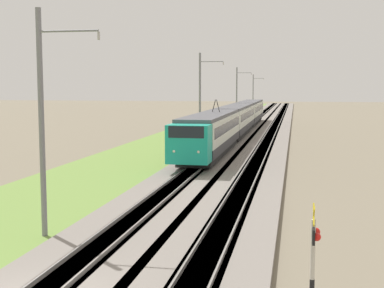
{
  "coord_description": "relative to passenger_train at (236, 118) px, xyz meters",
  "views": [
    {
      "loc": [
        -12.95,
        -6.78,
        6.01
      ],
      "look_at": [
        22.15,
        0.0,
        2.13
      ],
      "focal_mm": 50.0,
      "sensor_mm": 36.0,
      "label": 1
    }
  ],
  "objects": [
    {
      "name": "grass_verge",
      "position": [
        0.49,
        5.35,
        -2.2
      ],
      "size": [
        240.0,
        9.87,
        0.12
      ],
      "color": "olive",
      "rests_on": "ground"
    },
    {
      "name": "track_adjacent",
      "position": [
        0.49,
        -3.98,
        -2.1
      ],
      "size": [
        240.0,
        1.57,
        0.45
      ],
      "color": "#4C4238",
      "rests_on": "ground"
    },
    {
      "name": "catenary_mast_distant",
      "position": [
        61.75,
        2.8,
        2.24
      ],
      "size": [
        0.22,
        2.56,
        8.71
      ],
      "color": "slate",
      "rests_on": "ground"
    },
    {
      "name": "track_main",
      "position": [
        0.49,
        0.0,
        -2.1
      ],
      "size": [
        240.0,
        1.57,
        0.45
      ],
      "color": "#4C4238",
      "rests_on": "ground"
    },
    {
      "name": "crossing_signal_far",
      "position": [
        -49.81,
        -7.28,
        -0.29
      ],
      "size": [
        0.7,
        0.23,
        3.24
      ],
      "rotation": [
        0.0,
        0.0,
        -1.57
      ],
      "color": "beige",
      "rests_on": "ground"
    },
    {
      "name": "ballast_adjacent",
      "position": [
        0.49,
        -3.98,
        -2.11
      ],
      "size": [
        240.0,
        4.4,
        0.3
      ],
      "color": "gray",
      "rests_on": "ground"
    },
    {
      "name": "catenary_mast_near",
      "position": [
        -43.31,
        2.8,
        2.37
      ],
      "size": [
        0.22,
        2.56,
        8.97
      ],
      "color": "slate",
      "rests_on": "ground"
    },
    {
      "name": "passenger_train",
      "position": [
        0.0,
        0.0,
        0.0
      ],
      "size": [
        58.31,
        2.92,
        4.86
      ],
      "rotation": [
        0.0,
        0.0,
        3.14
      ],
      "color": "#19A88E",
      "rests_on": "ground"
    },
    {
      "name": "ballast_main",
      "position": [
        0.49,
        0.0,
        -2.11
      ],
      "size": [
        240.0,
        4.4,
        0.3
      ],
      "color": "gray",
      "rests_on": "ground"
    },
    {
      "name": "catenary_mast_mid",
      "position": [
        -8.29,
        2.8,
        2.59
      ],
      "size": [
        0.22,
        2.56,
        9.4
      ],
      "color": "slate",
      "rests_on": "ground"
    },
    {
      "name": "catenary_mast_far",
      "position": [
        26.73,
        2.8,
        2.45
      ],
      "size": [
        0.22,
        2.56,
        9.13
      ],
      "color": "slate",
      "rests_on": "ground"
    }
  ]
}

